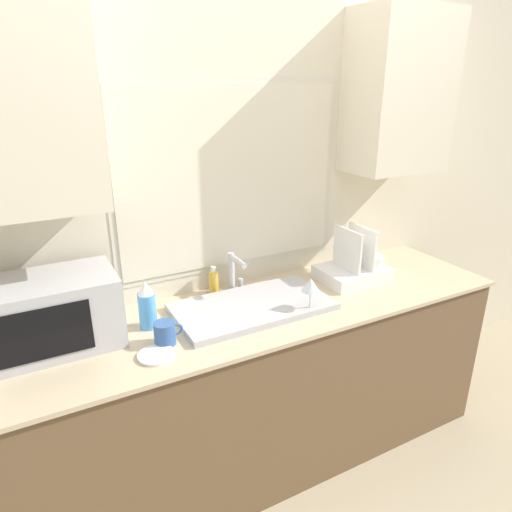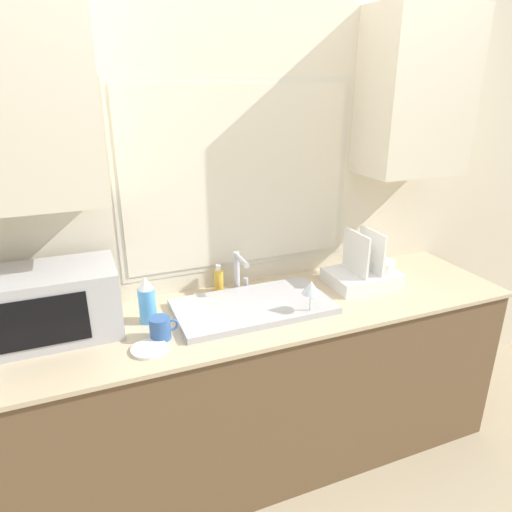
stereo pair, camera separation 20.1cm
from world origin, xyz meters
TOP-DOWN VIEW (x-y plane):
  - ground_plane at (0.00, 0.00)m, footprint 12.00×12.00m
  - countertop at (0.00, 0.32)m, footprint 2.49×0.66m
  - wall_back at (0.00, 0.62)m, footprint 6.00×0.38m
  - sink_basin at (-0.05, 0.32)m, footprint 0.73×0.39m
  - faucet at (-0.05, 0.52)m, footprint 0.08×0.17m
  - microwave at (-0.90, 0.42)m, footprint 0.51×0.33m
  - dish_rack at (0.60, 0.37)m, footprint 0.36×0.27m
  - spray_bottle at (-0.53, 0.39)m, footprint 0.08×0.08m
  - soap_bottle at (-0.14, 0.57)m, footprint 0.05×0.05m
  - mug_near_sink at (-0.50, 0.22)m, footprint 0.12×0.09m
  - wine_glass at (0.16, 0.16)m, footprint 0.08×0.08m
  - small_plate at (-0.56, 0.15)m, footprint 0.15×0.15m

SIDE VIEW (x-z plane):
  - ground_plane at x=0.00m, z-range 0.00..0.00m
  - countertop at x=0.00m, z-range 0.00..0.89m
  - small_plate at x=-0.56m, z-range 0.89..0.90m
  - sink_basin at x=-0.05m, z-range 0.89..0.92m
  - mug_near_sink at x=-0.50m, z-range 0.89..0.98m
  - dish_rack at x=0.60m, z-range 0.80..1.09m
  - soap_bottle at x=-0.14m, z-range 0.88..1.03m
  - spray_bottle at x=-0.53m, z-range 0.88..1.10m
  - faucet at x=-0.05m, z-range 0.91..1.12m
  - wine_glass at x=0.16m, z-range 0.94..1.11m
  - microwave at x=-0.90m, z-range 0.89..1.18m
  - wall_back at x=0.00m, z-range 0.12..2.72m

